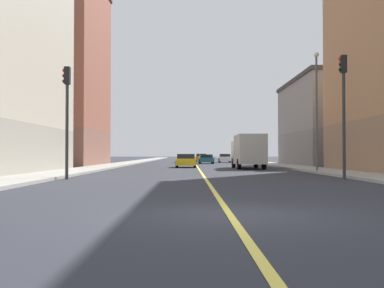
% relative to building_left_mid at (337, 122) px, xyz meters
% --- Properties ---
extents(ground_plane, '(400.00, 400.00, 0.00)m').
position_rel_building_left_mid_xyz_m(ground_plane, '(-15.44, -39.43, -4.74)').
color(ground_plane, '#2A2C35').
rests_on(ground_plane, ground).
extents(sidewalk_left, '(3.01, 168.00, 0.15)m').
position_rel_building_left_mid_xyz_m(sidewalk_left, '(-6.44, 9.57, -4.67)').
color(sidewalk_left, '#9E9B93').
rests_on(sidewalk_left, ground).
extents(sidewalk_right, '(3.01, 168.00, 0.15)m').
position_rel_building_left_mid_xyz_m(sidewalk_right, '(-24.44, 9.57, -4.67)').
color(sidewalk_right, '#9E9B93').
rests_on(sidewalk_right, ground).
extents(lane_center_stripe, '(0.16, 154.00, 0.01)m').
position_rel_building_left_mid_xyz_m(lane_center_stripe, '(-15.44, 9.57, -4.73)').
color(lane_center_stripe, '#E5D14C').
rests_on(lane_center_stripe, ground).
extents(building_left_mid, '(10.18, 16.34, 9.46)m').
position_rel_building_left_mid_xyz_m(building_left_mid, '(0.00, 0.00, 0.00)').
color(building_left_mid, slate).
rests_on(building_left_mid, ground).
extents(building_right_midblock, '(10.18, 14.54, 20.37)m').
position_rel_building_left_mid_xyz_m(building_right_midblock, '(-30.89, -0.72, 5.46)').
color(building_right_midblock, brown).
rests_on(building_right_midblock, ground).
extents(traffic_light_left_near, '(0.40, 0.32, 6.38)m').
position_rel_building_left_mid_xyz_m(traffic_light_left_near, '(-8.36, -26.13, -0.64)').
color(traffic_light_left_near, '#2D2D2D').
rests_on(traffic_light_left_near, ground).
extents(traffic_light_right_near, '(0.40, 0.32, 5.76)m').
position_rel_building_left_mid_xyz_m(traffic_light_right_near, '(-22.55, -26.13, -1.00)').
color(traffic_light_right_near, '#2D2D2D').
rests_on(traffic_light_right_near, ground).
extents(street_lamp_left_near, '(0.36, 0.36, 8.30)m').
position_rel_building_left_mid_xyz_m(street_lamp_left_near, '(-7.35, -17.73, 0.35)').
color(street_lamp_left_near, '#4C4C51').
rests_on(street_lamp_left_near, ground).
extents(car_silver, '(1.97, 4.14, 1.24)m').
position_rel_building_left_mid_xyz_m(car_silver, '(-17.08, 19.37, -4.12)').
color(car_silver, silver).
rests_on(car_silver, ground).
extents(car_orange, '(1.90, 4.52, 1.31)m').
position_rel_building_left_mid_xyz_m(car_orange, '(-14.21, 26.75, -4.09)').
color(car_orange, orange).
rests_on(car_orange, ground).
extents(car_yellow, '(1.94, 3.90, 1.29)m').
position_rel_building_left_mid_xyz_m(car_yellow, '(-16.58, -5.95, -4.10)').
color(car_yellow, gold).
rests_on(car_yellow, ground).
extents(car_white, '(1.85, 3.96, 1.29)m').
position_rel_building_left_mid_xyz_m(car_white, '(-10.92, 18.10, -4.09)').
color(car_white, white).
rests_on(car_white, ground).
extents(car_teal, '(1.98, 4.36, 1.22)m').
position_rel_building_left_mid_xyz_m(car_teal, '(-14.00, 10.54, -4.14)').
color(car_teal, '#196670').
rests_on(car_teal, ground).
extents(box_truck, '(2.39, 7.36, 2.94)m').
position_rel_building_left_mid_xyz_m(box_truck, '(-11.05, -9.38, -3.15)').
color(box_truck, beige).
rests_on(box_truck, ground).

